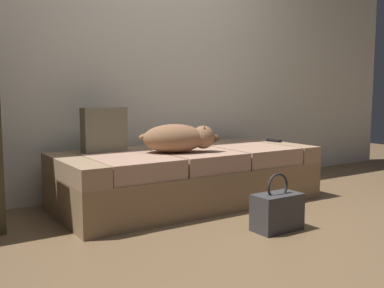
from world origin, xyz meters
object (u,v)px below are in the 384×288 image
(dog_tan, at_px, (179,138))
(tv_remote, at_px, (274,141))
(couch, at_px, (189,176))
(handbag, at_px, (277,211))
(throw_pillow, at_px, (104,130))

(dog_tan, relative_size, tv_remote, 4.10)
(couch, relative_size, handbag, 5.51)
(throw_pillow, distance_m, handbag, 1.45)
(dog_tan, distance_m, tv_remote, 1.13)
(couch, xyz_separation_m, handbag, (0.09, -0.92, -0.09))
(handbag, bearing_deg, throw_pillow, 120.92)
(dog_tan, distance_m, handbag, 0.95)
(tv_remote, distance_m, handbag, 1.34)
(couch, relative_size, dog_tan, 3.39)
(couch, relative_size, throw_pillow, 6.13)
(throw_pillow, bearing_deg, dog_tan, -37.73)
(dog_tan, bearing_deg, throw_pillow, 142.27)
(dog_tan, relative_size, throw_pillow, 1.81)
(couch, bearing_deg, throw_pillow, 157.62)
(dog_tan, height_order, tv_remote, dog_tan)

